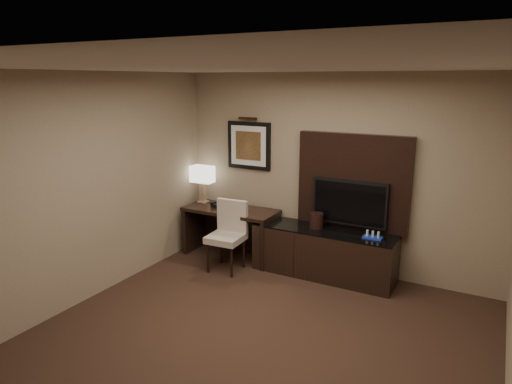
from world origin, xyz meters
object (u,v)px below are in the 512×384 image
Objects in this scene: credenza at (323,253)px; desk_phone at (219,204)px; table_lamp at (203,182)px; ice_bucket at (317,220)px; desk_chair at (226,237)px; desk at (231,233)px; tv at (350,203)px; minibar_tray at (373,235)px.

credenza is 10.35× the size of desk_phone.
table_lamp is 3.06× the size of ice_bucket.
desk_phone is (-0.41, 0.47, 0.31)m from desk_chair.
tv reaches higher than desk.
credenza is 1.73m from desk_phone.
tv is 0.55m from minibar_tray.
minibar_tray is (2.12, -0.03, 0.33)m from desk.
desk is at bearing 179.10° from minibar_tray.
tv is at bearing 14.37° from desk_phone.
desk is 0.73× the size of credenza.
table_lamp is at bearing 176.99° from minibar_tray.
desk_phone reaches higher than credenza.
ice_bucket is at bearing -2.45° from table_lamp.
credenza is 3.05× the size of table_lamp.
desk_chair is at bearing -159.45° from credenza.
ice_bucket is (-0.39, -0.16, -0.26)m from tv.
table_lamp is at bearing 172.80° from desk_phone.
credenza is at bearing 8.75° from desk_phone.
tv reaches higher than credenza.
minibar_tray is at bearing -4.40° from ice_bucket.
table_lamp is 1.93m from ice_bucket.
ice_bucket is at bearing 168.10° from credenza.
ice_bucket is at bearing -157.39° from tv.
table_lamp is at bearing 177.55° from ice_bucket.
desk_chair is 1.13m from table_lamp.
tv is 1.96m from desk_phone.
desk_chair reaches higher than desk_phone.
table_lamp is (-0.57, 0.11, 0.69)m from desk.
table_lamp is at bearing 139.99° from desk_chair.
desk is 1.45× the size of desk_chair.
desk_chair is 1.97m from minibar_tray.
desk_chair reaches higher than desk.
minibar_tray is at bearing 9.51° from desk_chair.
credenza is (1.46, -0.00, -0.04)m from desk.
tv is 1.04× the size of desk_chair.
tv is at bearing 20.03° from desk_chair.
desk is at bearing -10.75° from table_lamp.
desk_chair is (-1.52, -0.66, -0.54)m from tv.
desk is 2.14m from minibar_tray.
ice_bucket reaches higher than credenza.
table_lamp is (-2.03, 0.11, 0.73)m from credenza.
credenza is 0.45m from ice_bucket.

